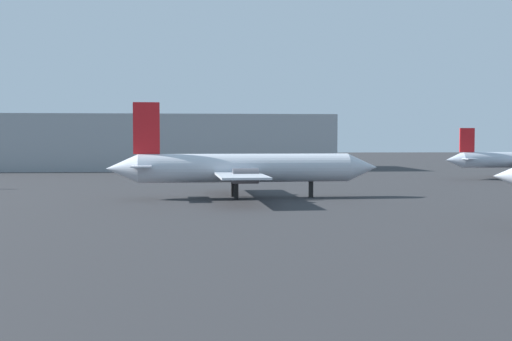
% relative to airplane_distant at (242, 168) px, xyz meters
% --- Properties ---
extents(airplane_distant, '(29.38, 23.83, 10.19)m').
position_rel_airplane_distant_xyz_m(airplane_distant, '(0.00, 0.00, 0.00)').
color(airplane_distant, silver).
rests_on(airplane_distant, ground_plane).
extents(terminal_building, '(92.22, 25.53, 11.39)m').
position_rel_airplane_distant_xyz_m(terminal_building, '(-23.30, 70.62, 2.46)').
color(terminal_building, '#999EA3').
rests_on(terminal_building, ground_plane).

